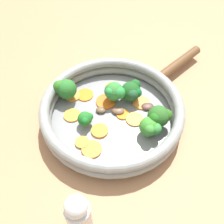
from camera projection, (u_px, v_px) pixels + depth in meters
The scene contains 27 objects.
ground_plane at pixel (112, 120), 0.62m from camera, with size 4.00×4.00×0.00m, color #A1734F.
skillet at pixel (112, 118), 0.61m from camera, with size 0.30×0.30×0.02m, color gray.
skillet_rim_wall at pixel (112, 110), 0.59m from camera, with size 0.32×0.32×0.05m.
skillet_handle at pixel (177, 65), 0.70m from camera, with size 0.02×0.02×0.18m, color brown.
skillet_rivet_left at pixel (164, 95), 0.64m from camera, with size 0.01×0.01×0.01m, color gray.
skillet_rivet_right at pixel (138, 77), 0.68m from camera, with size 0.01×0.01×0.01m, color gray.
carrot_slice_0 at pixel (141, 103), 0.63m from camera, with size 0.04×0.04×0.00m, color #F9923B.
carrot_slice_1 at pixel (82, 142), 0.56m from camera, with size 0.03×0.03×0.01m, color orange.
carrot_slice_2 at pixel (72, 115), 0.60m from camera, with size 0.04×0.04×0.00m, color orange.
carrot_slice_3 at pixel (73, 96), 0.64m from camera, with size 0.04×0.04×0.00m, color orange.
carrot_slice_4 at pixel (92, 149), 0.55m from camera, with size 0.04×0.04×0.00m, color orange.
carrot_slice_5 at pixel (135, 119), 0.60m from camera, with size 0.04×0.04×0.00m, color orange.
carrot_slice_6 at pixel (106, 102), 0.63m from camera, with size 0.05×0.05×0.00m, color #D85C16.
carrot_slice_7 at pixel (100, 131), 0.57m from camera, with size 0.04×0.04×0.01m, color orange.
carrot_slice_8 at pixel (85, 95), 0.64m from camera, with size 0.04×0.04×0.00m, color orange.
carrot_slice_9 at pixel (113, 88), 0.66m from camera, with size 0.04×0.04×0.01m, color orange.
carrot_slice_10 at pixel (123, 115), 0.60m from camera, with size 0.03×0.03×0.00m, color orange.
broccoli_floret_0 at pixel (114, 92), 0.61m from camera, with size 0.05×0.05×0.05m.
broccoli_floret_1 at pixel (159, 116), 0.56m from camera, with size 0.05×0.05×0.06m.
broccoli_floret_2 at pixel (132, 91), 0.61m from camera, with size 0.05×0.05×0.05m.
broccoli_floret_3 at pixel (151, 127), 0.55m from camera, with size 0.05×0.05×0.05m.
broccoli_floret_4 at pixel (85, 119), 0.57m from camera, with size 0.04×0.04×0.04m.
broccoli_floret_5 at pixel (64, 89), 0.61m from camera, with size 0.05×0.05×0.06m.
mushroom_piece_0 at pixel (101, 110), 0.61m from camera, with size 0.02×0.02×0.01m, color brown.
mushroom_piece_1 at pixel (118, 111), 0.61m from camera, with size 0.03×0.02×0.01m, color brown.
mushroom_piece_2 at pixel (148, 106), 0.62m from camera, with size 0.03×0.02×0.01m, color brown.
salt_shaker at pixel (78, 214), 0.43m from camera, with size 0.04×0.04×0.11m.
Camera 1 is at (-0.37, 0.05, 0.49)m, focal length 42.00 mm.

